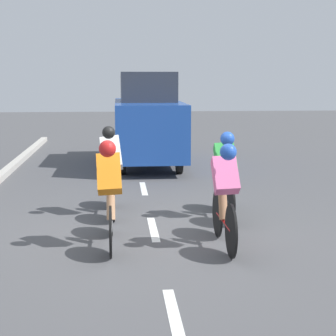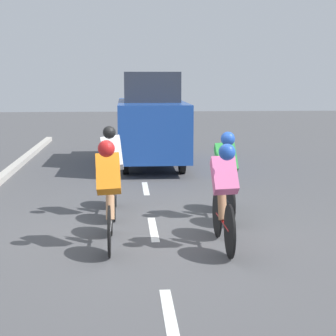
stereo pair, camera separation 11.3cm
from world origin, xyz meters
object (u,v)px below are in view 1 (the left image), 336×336
cyclist_white (112,169)px  cyclist_orange (110,191)px  support_car (148,120)px  cyclist_pink (225,194)px  cyclist_green (225,172)px

cyclist_white → cyclist_orange: (0.02, 1.84, 0.00)m
cyclist_orange → support_car: size_ratio=0.37×
cyclist_white → support_car: bearing=-99.3°
cyclist_pink → support_car: (0.63, -7.51, 0.44)m
cyclist_pink → cyclist_orange: size_ratio=1.00×
cyclist_orange → cyclist_white: bearing=-90.6°
cyclist_pink → support_car: bearing=-85.2°
cyclist_green → cyclist_pink: cyclist_pink is taller
cyclist_green → cyclist_white: 1.89m
cyclist_white → cyclist_orange: cyclist_white is taller
cyclist_white → cyclist_pink: cyclist_white is taller
cyclist_green → cyclist_pink: bearing=79.0°
cyclist_green → support_car: support_car is taller
cyclist_pink → cyclist_white: bearing=-53.1°
cyclist_pink → cyclist_orange: cyclist_orange is taller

